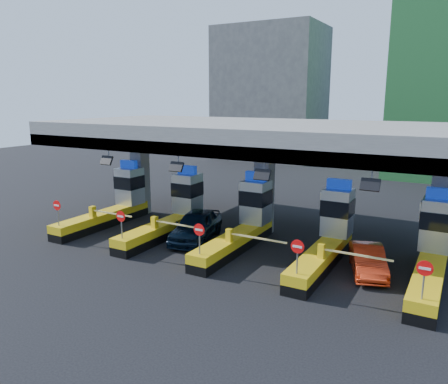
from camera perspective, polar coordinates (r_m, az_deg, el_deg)
The scene contains 10 objects.
ground at distance 25.72m, azimuth 2.38°, elevation -7.08°, with size 120.00×120.00×0.00m, color black.
toll_canopy at distance 26.98m, azimuth 5.29°, elevation 7.13°, with size 28.00×12.09×7.00m.
toll_lane_far_left at distance 31.16m, azimuth -13.98°, elevation -1.33°, with size 4.43×8.00×4.16m.
toll_lane_left at distance 28.04m, azimuth -6.48°, elevation -2.53°, with size 4.43×8.00×4.16m.
toll_lane_center at distance 25.53m, azimuth 2.70°, elevation -3.94°, with size 4.43×8.00×4.16m.
toll_lane_right at distance 23.82m, azimuth 13.56°, elevation -5.47°, with size 4.43×8.00×4.16m.
toll_lane_far_right at distance 23.08m, azimuth 25.65°, elevation -6.93°, with size 4.43×8.00×4.16m.
bg_building_concrete at distance 62.84m, azimuth 6.06°, elevation 12.59°, with size 14.00×10.00×18.00m, color #4C4C49.
van at distance 26.58m, azimuth -3.65°, elevation -4.41°, with size 2.13×5.30×1.80m, color black.
red_car at distance 22.83m, azimuth 18.26°, elevation -8.42°, with size 1.46×4.18×1.38m, color red.
Camera 1 is at (10.95, -21.67, 8.48)m, focal length 35.00 mm.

